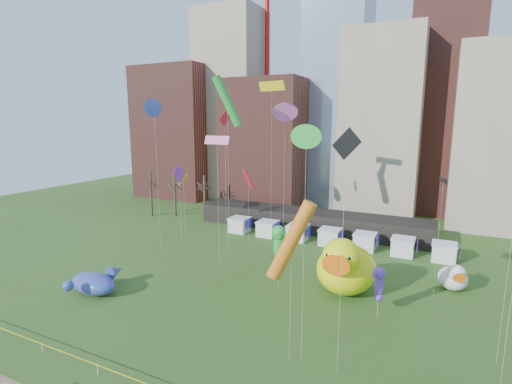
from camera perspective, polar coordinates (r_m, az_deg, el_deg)
The scene contains 22 objects.
skyline at distance 79.31m, azimuth 17.22°, elevation 12.68°, with size 101.00×23.00×68.00m.
pavilion at distance 64.23m, azimuth 8.01°, elevation -4.24°, with size 38.00×6.00×3.20m, color black.
vendor_tents at distance 57.48m, azimuth 10.90°, elevation -6.63°, with size 33.24×2.80×2.40m.
bare_trees at distance 74.57m, azimuth -11.78°, elevation -0.38°, with size 8.44×6.44×8.50m.
big_duck at distance 41.71m, azimuth 13.07°, elevation -10.71°, with size 6.25×8.42×6.50m.
small_duck at distance 47.05m, azimuth 27.21°, elevation -11.17°, with size 3.75×4.40×3.12m.
seahorse_green at distance 41.00m, azimuth 3.35°, elevation -7.48°, with size 1.93×2.19×7.12m.
seahorse_purple at distance 37.55m, azimuth 17.77°, elevation -12.50°, with size 1.44×1.62×4.92m.
whale_inflatable at distance 44.91m, azimuth -22.78°, elevation -12.25°, with size 5.75×7.27×2.49m.
kite_0 at distance 56.31m, azimuth -1.15°, elevation 1.94°, with size 1.78×1.34×10.97m.
kite_1 at distance 54.25m, azimuth 4.29°, elevation 11.72°, with size 2.02×2.07×20.33m.
kite_2 at distance 25.85m, azimuth 13.23°, elevation 5.93°, with size 2.07×0.67×17.53m.
kite_3 at distance 26.63m, azimuth 7.49°, elevation 8.02°, with size 1.67×0.63×17.69m.
kite_4 at distance 60.77m, azimuth -10.72°, elevation 1.86°, with size 2.04×4.04×9.53m.
kite_7 at distance 55.23m, azimuth -11.33°, elevation 2.56°, with size 0.15×3.00×12.01m.
kite_8 at distance 53.05m, azimuth -4.64°, elevation 10.15°, with size 0.48×2.12×19.21m.
kite_9 at distance 45.39m, azimuth -5.80°, elevation 7.55°, with size 3.38×0.67×16.15m.
kite_10 at distance 41.76m, azimuth 26.00°, elevation 1.35°, with size 0.84×1.81×12.45m.
kite_11 at distance 48.27m, azimuth -4.29°, elevation 13.24°, with size 3.56×3.04×23.31m.
kite_12 at distance 51.60m, azimuth 2.35°, elevation 15.30°, with size 3.99×1.45×22.88m.
kite_13 at distance 51.88m, azimuth -14.86°, elevation 11.92°, with size 0.34×2.34×20.64m.
kite_14 at distance 27.58m, azimuth 5.26°, elevation -7.19°, with size 3.67×2.06×12.56m.
Camera 1 is at (14.97, -17.15, 17.97)m, focal length 27.00 mm.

